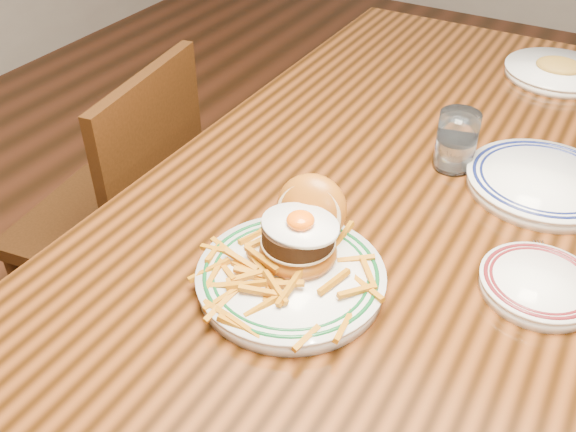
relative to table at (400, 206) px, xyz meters
The scene contains 8 objects.
floor 0.66m from the table, ahead, with size 6.00×6.00×0.00m, color black.
table is the anchor object (origin of this frame).
chair_left 0.71m from the table, behind, with size 0.45×0.45×0.85m.
main_plate 0.40m from the table, 95.20° to the right, with size 0.29×0.30×0.14m.
side_plate 0.38m from the table, 36.23° to the right, with size 0.18×0.19×0.03m.
rear_plate 0.27m from the table, 14.26° to the left, with size 0.27×0.27×0.03m.
water_glass 0.17m from the table, 35.92° to the left, with size 0.08×0.08×0.11m.
far_plate 0.60m from the table, 73.70° to the left, with size 0.25×0.25×0.05m.
Camera 1 is at (0.32, -1.01, 1.43)m, focal length 40.00 mm.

